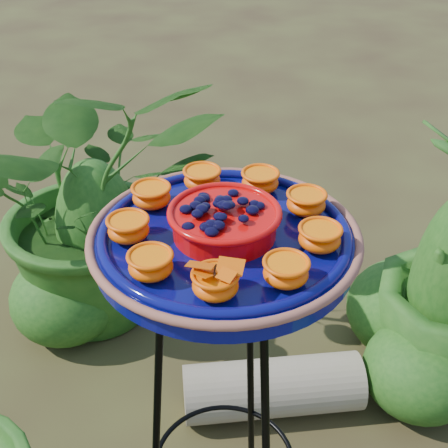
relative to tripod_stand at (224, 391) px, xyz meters
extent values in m
torus|color=black|center=(0.00, 0.00, 0.34)|extent=(0.33, 0.33, 0.02)
cylinder|color=black|center=(0.05, 0.13, -0.10)|extent=(0.05, 0.09, 0.87)
cylinder|color=black|center=(-0.14, -0.02, -0.10)|extent=(0.09, 0.03, 0.87)
cylinder|color=#070956|center=(0.00, 0.00, 0.37)|extent=(0.58, 0.58, 0.04)
torus|color=brown|center=(0.00, 0.00, 0.39)|extent=(0.47, 0.47, 0.02)
torus|color=#070956|center=(0.00, 0.00, 0.39)|extent=(0.43, 0.43, 0.02)
cylinder|color=red|center=(0.00, 0.00, 0.41)|extent=(0.23, 0.23, 0.04)
torus|color=red|center=(0.00, 0.00, 0.43)|extent=(0.19, 0.19, 0.01)
ellipsoid|color=black|center=(0.00, 0.00, 0.44)|extent=(0.15, 0.15, 0.03)
ellipsoid|color=#F43D02|center=(0.16, -0.03, 0.41)|extent=(0.07, 0.07, 0.03)
cylinder|color=orange|center=(0.16, -0.03, 0.42)|extent=(0.06, 0.06, 0.01)
ellipsoid|color=#F43D02|center=(0.14, 0.08, 0.41)|extent=(0.07, 0.07, 0.03)
cylinder|color=orange|center=(0.14, 0.08, 0.42)|extent=(0.06, 0.06, 0.01)
ellipsoid|color=#F43D02|center=(0.06, 0.15, 0.41)|extent=(0.07, 0.07, 0.03)
cylinder|color=orange|center=(0.06, 0.15, 0.42)|extent=(0.06, 0.06, 0.01)
ellipsoid|color=#F43D02|center=(-0.05, 0.15, 0.41)|extent=(0.07, 0.07, 0.03)
cylinder|color=orange|center=(-0.05, 0.15, 0.42)|extent=(0.06, 0.06, 0.01)
ellipsoid|color=#F43D02|center=(-0.14, 0.08, 0.41)|extent=(0.07, 0.07, 0.03)
cylinder|color=orange|center=(-0.14, 0.08, 0.42)|extent=(0.06, 0.06, 0.01)
ellipsoid|color=#F43D02|center=(-0.16, -0.02, 0.41)|extent=(0.07, 0.07, 0.03)
cylinder|color=orange|center=(-0.16, -0.02, 0.42)|extent=(0.06, 0.06, 0.01)
ellipsoid|color=#F43D02|center=(-0.11, -0.12, 0.41)|extent=(0.07, 0.07, 0.03)
cylinder|color=orange|center=(-0.11, -0.12, 0.42)|extent=(0.06, 0.06, 0.01)
ellipsoid|color=#F43D02|center=(0.00, -0.16, 0.41)|extent=(0.07, 0.07, 0.03)
cylinder|color=orange|center=(0.00, -0.16, 0.42)|extent=(0.06, 0.06, 0.01)
ellipsoid|color=#F43D02|center=(0.10, -0.12, 0.41)|extent=(0.07, 0.07, 0.03)
cylinder|color=orange|center=(0.10, -0.12, 0.42)|extent=(0.06, 0.06, 0.01)
cylinder|color=black|center=(0.00, -0.16, 0.43)|extent=(0.00, 0.03, 0.00)
cube|color=orange|center=(-0.02, -0.16, 0.44)|extent=(0.04, 0.03, 0.01)
cube|color=orange|center=(0.02, -0.16, 0.44)|extent=(0.04, 0.03, 0.01)
cylinder|color=gray|center=(0.12, 0.42, -0.45)|extent=(0.55, 0.27, 0.18)
imported|color=#194713|center=(-0.49, 0.88, -0.07)|extent=(1.04, 0.97, 0.94)
camera|label=1|loc=(0.06, -0.87, 0.98)|focal=50.00mm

